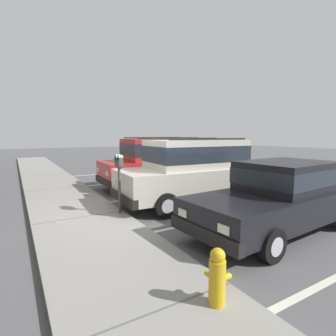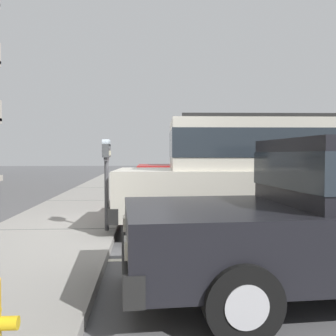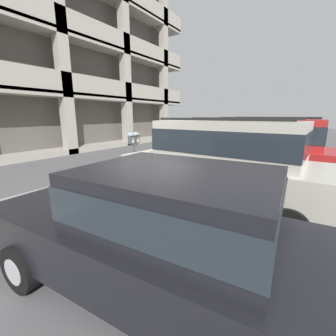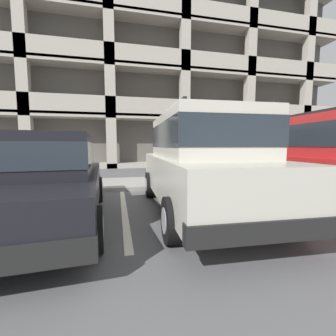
# 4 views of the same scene
# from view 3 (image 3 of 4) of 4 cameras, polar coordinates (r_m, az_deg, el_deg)

# --- Properties ---
(ground_plane) EXTENTS (80.00, 80.00, 0.10)m
(ground_plane) POSITION_cam_3_polar(r_m,az_deg,el_deg) (6.41, -4.88, -6.26)
(ground_plane) COLOR #565659
(sidewalk) EXTENTS (40.00, 2.20, 0.12)m
(sidewalk) POSITION_cam_3_polar(r_m,az_deg,el_deg) (7.21, -13.08, -3.41)
(sidewalk) COLOR gray
(sidewalk) RESTS_ON ground_plane
(parking_stall_lines) EXTENTS (12.27, 4.80, 0.01)m
(parking_stall_lines) POSITION_cam_3_polar(r_m,az_deg,el_deg) (7.00, 12.10, -4.36)
(parking_stall_lines) COLOR silver
(parking_stall_lines) RESTS_ON ground_plane
(silver_suv) EXTENTS (2.16, 4.85, 2.03)m
(silver_suv) POSITION_cam_3_polar(r_m,az_deg,el_deg) (5.12, 14.63, 1.59)
(silver_suv) COLOR beige
(silver_suv) RESTS_ON ground_plane
(red_sedan) EXTENTS (2.04, 4.58, 1.54)m
(red_sedan) POSITION_cam_3_polar(r_m,az_deg,el_deg) (2.65, -1.68, -15.23)
(red_sedan) COLOR black
(red_sedan) RESTS_ON ground_plane
(dark_hatchback) EXTENTS (2.08, 4.81, 2.03)m
(dark_hatchback) POSITION_cam_3_polar(r_m,az_deg,el_deg) (7.72, 23.70, 4.72)
(dark_hatchback) COLOR red
(dark_hatchback) RESTS_ON ground_plane
(parking_meter_near) EXTENTS (0.35, 0.12, 1.51)m
(parking_meter_near) POSITION_cam_3_polar(r_m,az_deg,el_deg) (6.20, -8.57, 5.34)
(parking_meter_near) COLOR #47474C
(parking_meter_near) RESTS_ON sidewalk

